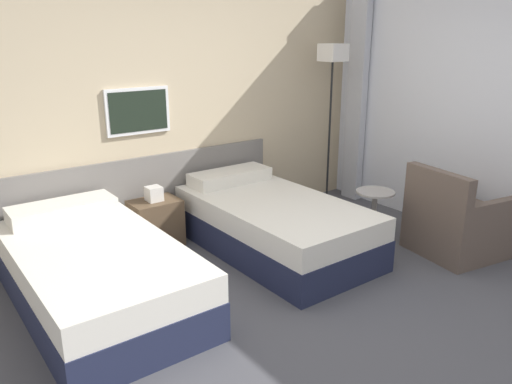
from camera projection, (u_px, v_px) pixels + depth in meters
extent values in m
plane|color=#47474C|center=(339.00, 312.00, 3.76)|extent=(16.00, 16.00, 0.00)
cube|color=#C6B28E|center=(185.00, 101.00, 5.06)|extent=(10.00, 0.06, 2.70)
cube|color=slate|center=(144.00, 198.00, 5.00)|extent=(2.97, 0.04, 0.85)
cube|color=white|center=(138.00, 111.00, 4.73)|extent=(0.64, 0.03, 0.44)
cube|color=black|center=(139.00, 111.00, 4.72)|extent=(0.58, 0.01, 0.38)
cube|color=#B7BAC1|center=(357.00, 93.00, 6.01)|extent=(0.10, 0.24, 2.64)
cube|color=#1E233D|center=(99.00, 288.00, 3.81)|extent=(1.08, 1.98, 0.29)
cube|color=silver|center=(96.00, 258.00, 3.74)|extent=(1.07, 1.96, 0.21)
cube|color=silver|center=(63.00, 210.00, 4.26)|extent=(0.87, 0.34, 0.13)
cube|color=#1E233D|center=(275.00, 236.00, 4.80)|extent=(1.08, 1.98, 0.29)
cube|color=silver|center=(275.00, 211.00, 4.73)|extent=(1.07, 1.96, 0.21)
cube|color=silver|center=(230.00, 176.00, 5.25)|extent=(0.87, 0.34, 0.13)
cube|color=brown|center=(156.00, 223.00, 4.88)|extent=(0.47, 0.34, 0.47)
cube|color=silver|center=(154.00, 194.00, 4.79)|extent=(0.14, 0.14, 0.14)
cylinder|color=black|center=(326.00, 205.00, 6.06)|extent=(0.24, 0.24, 0.02)
cylinder|color=black|center=(329.00, 136.00, 5.80)|extent=(0.02, 0.02, 1.69)
cube|color=silver|center=(333.00, 52.00, 5.51)|extent=(0.25, 0.25, 0.19)
cylinder|color=gray|center=(372.00, 241.00, 5.02)|extent=(0.25, 0.25, 0.01)
cylinder|color=gray|center=(374.00, 217.00, 4.94)|extent=(0.05, 0.05, 0.50)
cylinder|color=gray|center=(375.00, 192.00, 4.86)|extent=(0.38, 0.38, 0.02)
cube|color=brown|center=(460.00, 231.00, 4.75)|extent=(0.91, 0.85, 0.42)
cube|color=brown|center=(438.00, 194.00, 4.47)|extent=(0.22, 0.73, 0.43)
cube|color=brown|center=(493.00, 211.00, 4.39)|extent=(0.68, 0.21, 0.18)
cube|color=brown|center=(438.00, 192.00, 4.93)|extent=(0.68, 0.21, 0.18)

